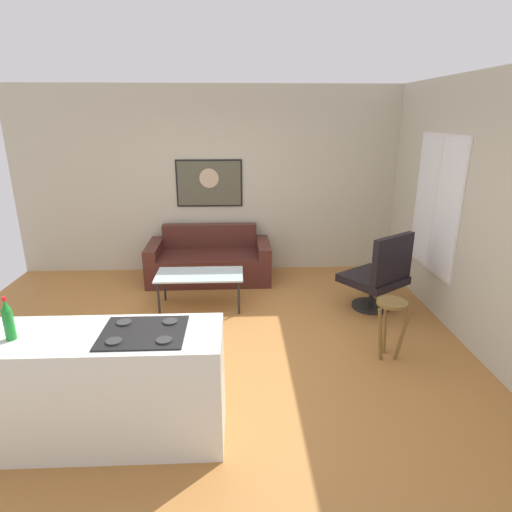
# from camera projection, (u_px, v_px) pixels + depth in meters

# --- Properties ---
(ground) EXTENTS (6.40, 6.40, 0.04)m
(ground) POSITION_uv_depth(u_px,v_px,m) (224.00, 345.00, 4.68)
(ground) COLOR #AD7036
(back_wall) EXTENTS (6.40, 0.05, 2.80)m
(back_wall) POSITION_uv_depth(u_px,v_px,m) (226.00, 182.00, 6.54)
(back_wall) COLOR #BEB7A1
(back_wall) RESTS_ON ground
(right_wall) EXTENTS (0.05, 6.40, 2.80)m
(right_wall) POSITION_uv_depth(u_px,v_px,m) (465.00, 209.00, 4.63)
(right_wall) COLOR beige
(right_wall) RESTS_ON ground
(couch) EXTENTS (1.80, 0.85, 0.77)m
(couch) POSITION_uv_depth(u_px,v_px,m) (210.00, 262.00, 6.45)
(couch) COLOR #49211B
(couch) RESTS_ON ground
(coffee_table) EXTENTS (1.09, 0.54, 0.46)m
(coffee_table) POSITION_uv_depth(u_px,v_px,m) (200.00, 276.00, 5.43)
(coffee_table) COLOR silver
(coffee_table) RESTS_ON ground
(armchair) EXTENTS (0.93, 0.92, 1.02)m
(armchair) POSITION_uv_depth(u_px,v_px,m) (379.00, 275.00, 5.33)
(armchair) COLOR black
(armchair) RESTS_ON ground
(bar_stool) EXTENTS (0.35, 0.34, 0.63)m
(bar_stool) POSITION_uv_depth(u_px,v_px,m) (391.00, 315.00, 4.26)
(bar_stool) COLOR brown
(bar_stool) RESTS_ON ground
(kitchen_counter) EXTENTS (1.75, 0.62, 0.91)m
(kitchen_counter) POSITION_uv_depth(u_px,v_px,m) (106.00, 387.00, 3.19)
(kitchen_counter) COLOR silver
(kitchen_counter) RESTS_ON ground
(soda_bottle) EXTENTS (0.07, 0.07, 0.32)m
(soda_bottle) POSITION_uv_depth(u_px,v_px,m) (8.00, 320.00, 2.94)
(soda_bottle) COLOR #1C872A
(soda_bottle) RESTS_ON kitchen_counter
(wall_painting) EXTENTS (1.00, 0.03, 0.71)m
(wall_painting) POSITION_uv_depth(u_px,v_px,m) (209.00, 183.00, 6.49)
(wall_painting) COLOR black
(window) EXTENTS (0.03, 1.20, 1.67)m
(window) POSITION_uv_depth(u_px,v_px,m) (436.00, 204.00, 5.22)
(window) COLOR silver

